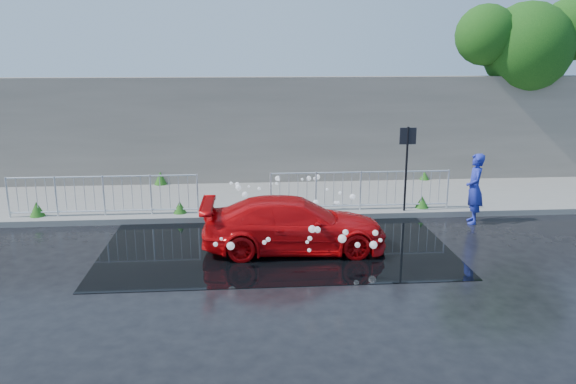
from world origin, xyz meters
name	(u,v)px	position (x,y,z in m)	size (l,w,h in m)	color
ground	(256,261)	(0.00, 0.00, 0.00)	(90.00, 90.00, 0.00)	black
pavement	(252,199)	(0.00, 5.00, 0.07)	(30.00, 4.00, 0.15)	slate
curb	(253,218)	(0.00, 3.00, 0.08)	(30.00, 0.25, 0.16)	slate
retaining_wall	(250,130)	(0.00, 7.20, 1.90)	(30.00, 0.60, 3.50)	#6E675D
puddle	(276,244)	(0.50, 1.00, 0.01)	(8.00, 5.00, 0.01)	black
sign_post	(407,155)	(4.20, 3.10, 1.72)	(0.45, 0.06, 2.50)	black
tree	(529,42)	(9.54, 7.41, 4.77)	(5.09, 3.05, 6.27)	#332114
railing_left	(104,194)	(-4.00, 3.35, 0.74)	(5.05, 0.05, 1.10)	silver
railing_right	(360,189)	(3.00, 3.35, 0.74)	(5.05, 0.05, 1.10)	silver
weeds	(233,195)	(-0.55, 4.54, 0.33)	(12.17, 3.93, 0.43)	#255717
water_spray	(296,210)	(1.01, 1.47, 0.72)	(3.57, 5.48, 1.11)	white
red_car	(294,225)	(0.90, 0.62, 0.61)	(1.71, 4.21, 1.22)	red
person	(475,189)	(5.85, 2.34, 0.94)	(0.68, 0.45, 1.88)	#222EAC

